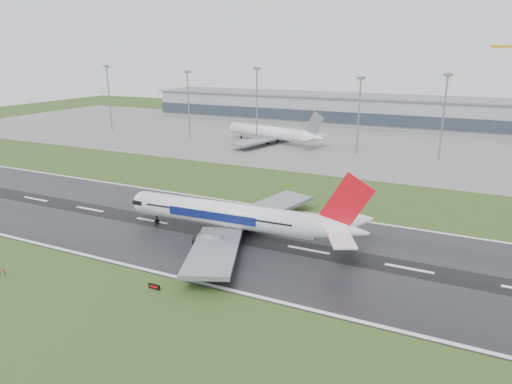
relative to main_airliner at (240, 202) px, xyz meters
The scene contains 12 objects.
ground 25.57m from the main_airliner, behind, with size 520.00×520.00×0.00m, color #2A4519.
runway 25.55m from the main_airliner, behind, with size 400.00×45.00×0.10m, color black.
apron 127.59m from the main_airliner, 100.95° to the left, with size 400.00×130.00×0.08m, color slate.
terminal 186.58m from the main_airliner, 97.45° to the left, with size 240.00×36.00×15.00m, color gray.
main_airliner is the anchor object (origin of this frame).
parked_airliner 111.93m from the main_airliner, 110.16° to the left, with size 51.87×48.29×15.20m, color white, non-canonical shape.
runway_sign 28.38m from the main_airliner, 95.50° to the right, with size 2.30×0.26×1.04m, color black, non-canonical shape.
floodmast_0 162.13m from the main_airliner, 141.87° to the left, with size 0.64×0.64×31.99m, color gray.
floodmast_1 127.78m from the main_airliner, 128.39° to the left, with size 0.64×0.64×30.16m, color gray.
floodmast_2 109.42m from the main_airliner, 113.61° to the left, with size 0.64×0.64×32.07m, color gray.
floodmast_3 100.21m from the main_airliner, 89.34° to the left, with size 0.64×0.64×29.13m, color gray.
floodmast_4 105.38m from the main_airliner, 72.03° to the left, with size 0.64×0.64×30.94m, color gray.
Camera 1 is at (68.19, -83.94, 39.08)m, focal length 32.44 mm.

